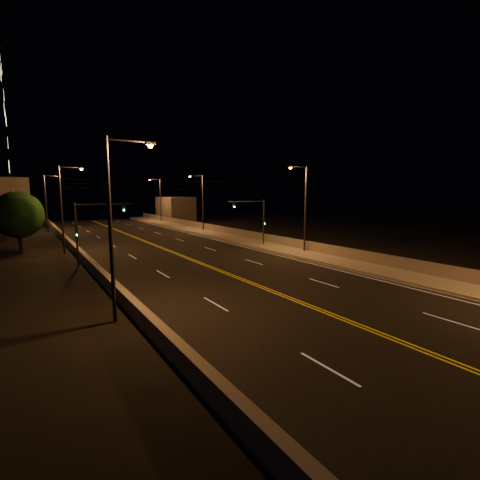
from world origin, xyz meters
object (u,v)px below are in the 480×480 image
streetlight_2 (201,199)px  tree_0 (18,215)px  streetlight_4 (115,217)px  streetlight_6 (48,199)px  streetlight_5 (64,204)px  tree_1 (17,212)px  streetlight_3 (159,197)px  traffic_signal_left (88,225)px  traffic_signal_right (257,217)px  streetlight_1 (304,204)px

streetlight_2 → tree_0: size_ratio=1.40×
streetlight_2 → streetlight_4: (-21.45, -34.05, 0.00)m
streetlight_2 → streetlight_6: size_ratio=1.00×
tree_0 → streetlight_4: bearing=-80.6°
streetlight_2 → streetlight_5: (-21.45, -10.85, 0.00)m
tree_1 → streetlight_3: bearing=37.4°
streetlight_2 → streetlight_4: 40.24m
streetlight_2 → traffic_signal_left: (-20.28, -18.13, -1.74)m
streetlight_2 → tree_0: streetlight_2 is taller
streetlight_3 → streetlight_6: size_ratio=1.00×
traffic_signal_right → traffic_signal_left: (-18.71, 0.00, 0.00)m
traffic_signal_left → tree_1: 19.60m
tree_0 → tree_1: tree_0 is taller
traffic_signal_right → tree_1: (-24.21, 18.81, 0.39)m
streetlight_5 → streetlight_6: same height
streetlight_3 → tree_1: (-25.78, -19.69, -1.35)m
streetlight_6 → streetlight_3: bearing=18.6°
streetlight_3 → traffic_signal_left: (-20.28, -38.50, -1.74)m
streetlight_6 → streetlight_5: bearing=-90.0°
streetlight_4 → traffic_signal_right: size_ratio=1.64×
streetlight_5 → traffic_signal_left: size_ratio=1.64×
streetlight_5 → tree_1: streetlight_5 is taller
streetlight_3 → streetlight_5: bearing=-124.5°
tree_1 → traffic_signal_right: bearing=-37.8°
traffic_signal_left → streetlight_1: bearing=-17.5°
streetlight_2 → streetlight_5: same height
streetlight_4 → tree_0: size_ratio=1.40×
streetlight_4 → streetlight_5: 23.20m
streetlight_2 → traffic_signal_right: 18.28m
streetlight_1 → tree_1: size_ratio=1.46×
streetlight_1 → streetlight_5: same height
traffic_signal_right → streetlight_1: bearing=-76.2°
streetlight_3 → tree_0: bearing=-131.4°
streetlight_1 → traffic_signal_right: streetlight_1 is taller
streetlight_1 → streetlight_4: size_ratio=1.00×
streetlight_5 → streetlight_6: bearing=90.0°
streetlight_1 → streetlight_4: bearing=-156.1°
streetlight_4 → streetlight_5: bearing=90.0°
streetlight_5 → traffic_signal_left: (1.17, -7.28, -1.74)m
streetlight_3 → tree_0: (-25.63, -29.08, -1.18)m
streetlight_6 → traffic_signal_left: 31.35m
streetlight_4 → traffic_signal_left: size_ratio=1.64×
streetlight_1 → streetlight_4: (-21.45, -9.53, 0.00)m
streetlight_4 → traffic_signal_right: (19.88, 15.92, -1.74)m
streetlight_1 → traffic_signal_right: (-1.57, 6.39, -1.74)m
tree_0 → tree_1: bearing=91.0°
streetlight_6 → traffic_signal_right: (19.88, -31.28, -1.74)m
streetlight_3 → tree_1: streetlight_3 is taller
streetlight_1 → traffic_signal_left: 21.34m
tree_0 → traffic_signal_right: bearing=-21.4°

